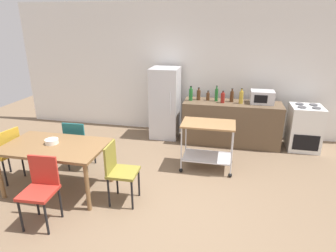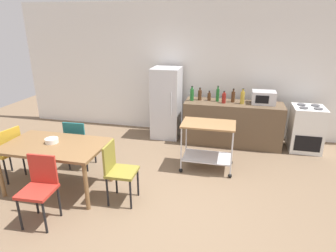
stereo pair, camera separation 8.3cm
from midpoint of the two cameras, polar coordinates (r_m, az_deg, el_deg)
ground_plane at (r=4.21m, az=-2.01°, el=-16.04°), size 12.00×12.00×0.00m
back_wall at (r=6.63m, az=4.74°, el=11.01°), size 8.40×0.12×2.90m
kitchen_counter at (r=6.24m, az=11.94°, el=0.56°), size 2.00×0.64×0.90m
dining_table at (r=4.64m, az=-21.87°, el=-4.43°), size 1.50×0.90×0.75m
chair_olive at (r=4.17m, az=-10.26°, el=-8.35°), size 0.41×0.41×0.89m
chair_mustard at (r=5.34m, az=-29.69°, el=-4.32°), size 0.47×0.47×0.89m
chair_red at (r=4.06m, az=-24.37°, el=-10.83°), size 0.42×0.42×0.89m
chair_teal at (r=5.24m, az=-17.75°, el=-2.95°), size 0.41×0.41×0.89m
stove_oven at (r=6.43m, az=24.95°, el=-0.32°), size 0.60×0.61×0.92m
refrigerator at (r=6.39m, az=-0.95°, el=4.53°), size 0.60×0.63×1.55m
kitchen_cart at (r=5.04m, az=7.39°, el=-2.40°), size 0.91×0.57×0.85m
bottle_soy_sauce at (r=6.12m, az=4.12°, el=6.25°), size 0.08×0.08×0.31m
bottle_olive_oil at (r=6.18m, az=5.68°, el=6.16°), size 0.08×0.08×0.27m
bottle_soda at (r=6.18m, az=7.50°, el=5.82°), size 0.07×0.07×0.21m
bottle_sesame_oil at (r=6.12m, az=9.15°, el=6.12°), size 0.07×0.07×0.33m
bottle_hot_sauce at (r=6.02m, az=10.36°, el=5.52°), size 0.08×0.08×0.25m
bottle_wine at (r=6.13m, az=12.10°, el=5.75°), size 0.08×0.08×0.28m
bottle_sparkling_water at (r=6.05m, az=13.87°, el=5.57°), size 0.08×0.08×0.31m
microwave at (r=6.17m, az=17.71°, el=5.46°), size 0.46×0.35×0.26m
fruit_bowl at (r=4.68m, az=-22.45°, el=-2.82°), size 0.19×0.19×0.07m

